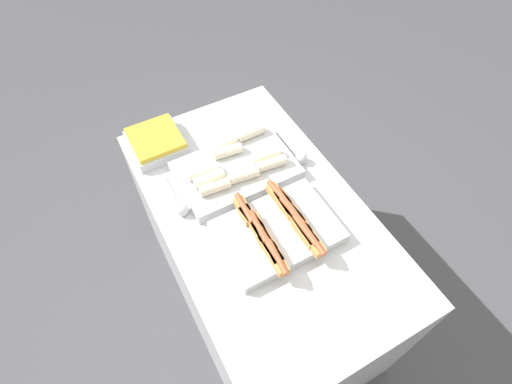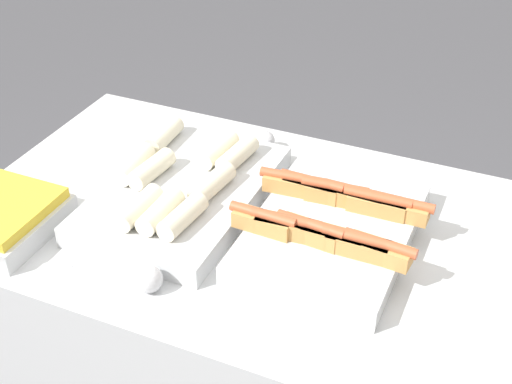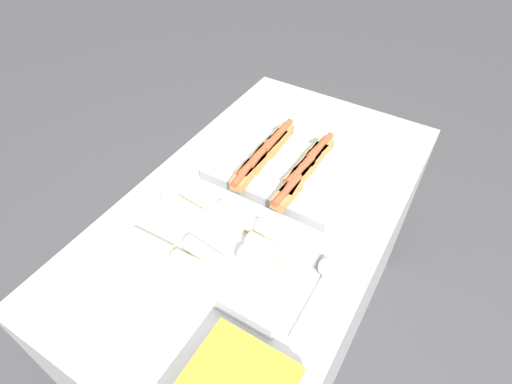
{
  "view_description": "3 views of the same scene",
  "coord_description": "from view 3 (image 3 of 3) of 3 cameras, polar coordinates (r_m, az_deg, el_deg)",
  "views": [
    {
      "loc": [
        0.81,
        -0.47,
        2.33
      ],
      "look_at": [
        -0.04,
        0.0,
        1.02
      ],
      "focal_mm": 28.0,
      "sensor_mm": 36.0,
      "label": 1
    },
    {
      "loc": [
        0.47,
        -1.17,
        1.9
      ],
      "look_at": [
        -0.04,
        0.0,
        1.02
      ],
      "focal_mm": 50.0,
      "sensor_mm": 36.0,
      "label": 2
    },
    {
      "loc": [
        -0.77,
        -0.45,
        1.89
      ],
      "look_at": [
        -0.04,
        0.0,
        1.02
      ],
      "focal_mm": 28.0,
      "sensor_mm": 36.0,
      "label": 3
    }
  ],
  "objects": [
    {
      "name": "ground_plane",
      "position": [
        2.09,
        0.59,
        -19.53
      ],
      "size": [
        12.0,
        12.0,
        0.0
      ],
      "primitive_type": "plane",
      "color": "#4C4C51"
    },
    {
      "name": "tray_hotdogs",
      "position": [
        1.36,
        3.87,
        3.33
      ],
      "size": [
        0.4,
        0.46,
        0.1
      ],
      "color": "silver",
      "rests_on": "counter"
    },
    {
      "name": "serving_spoon_near",
      "position": [
        1.12,
        9.94,
        -11.07
      ],
      "size": [
        0.25,
        0.06,
        0.06
      ],
      "color": "silver",
      "rests_on": "counter"
    },
    {
      "name": "serving_spoon_far",
      "position": [
        1.33,
        -13.43,
        -0.08
      ],
      "size": [
        0.24,
        0.06,
        0.06
      ],
      "color": "silver",
      "rests_on": "counter"
    },
    {
      "name": "counter",
      "position": [
        1.67,
        0.71,
        -12.6
      ],
      "size": [
        1.41,
        0.81,
        0.94
      ],
      "color": "silver",
      "rests_on": "ground_plane"
    },
    {
      "name": "tray_wraps",
      "position": [
        1.15,
        -4.84,
        -7.18
      ],
      "size": [
        0.34,
        0.51,
        0.1
      ],
      "color": "silver",
      "rests_on": "counter"
    }
  ]
}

